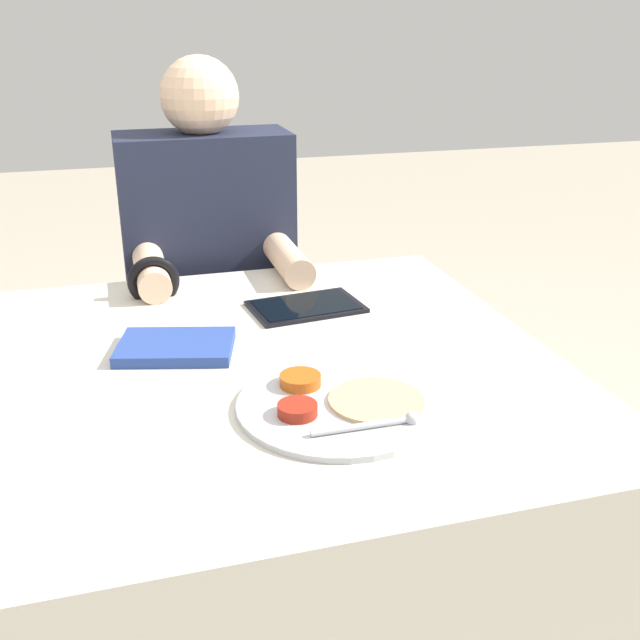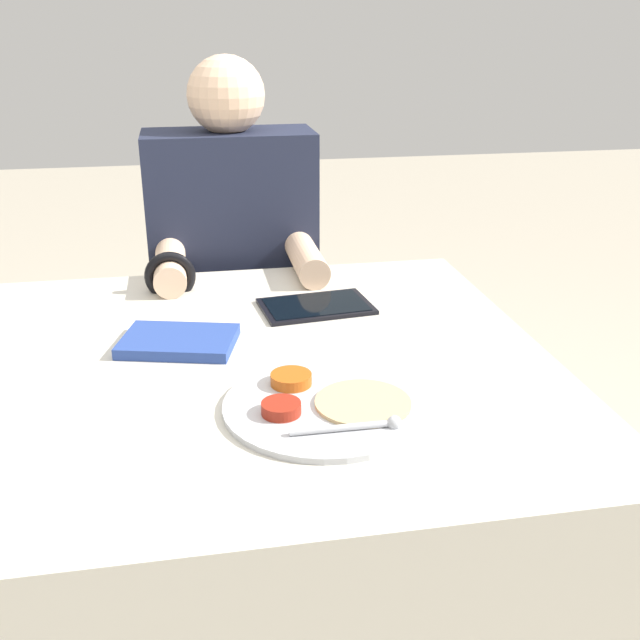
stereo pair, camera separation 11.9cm
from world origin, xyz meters
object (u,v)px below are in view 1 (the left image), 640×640
object	(u,v)px
thali_tray	(339,403)
tablet_device	(306,307)
person_diner	(213,316)
red_notebook	(176,348)

from	to	relation	value
thali_tray	tablet_device	bearing A→B (deg)	81.91
tablet_device	person_diner	size ratio (longest dim) A/B	0.20
tablet_device	person_diner	xyz separation A→B (m)	(-0.14, 0.43, -0.17)
red_notebook	person_diner	xyz separation A→B (m)	(0.14, 0.57, -0.18)
thali_tray	tablet_device	world-z (taller)	thali_tray
red_notebook	tablet_device	distance (m)	0.31
thali_tray	red_notebook	size ratio (longest dim) A/B	1.37
red_notebook	person_diner	distance (m)	0.62
thali_tray	person_diner	world-z (taller)	person_diner
thali_tray	tablet_device	size ratio (longest dim) A/B	1.33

